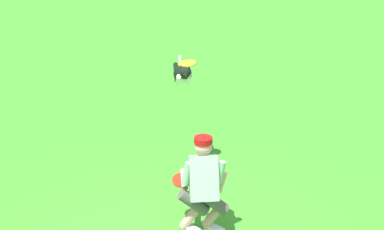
{
  "coord_description": "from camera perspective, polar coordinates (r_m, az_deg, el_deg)",
  "views": [
    {
      "loc": [
        -3.36,
        3.7,
        3.73
      ],
      "look_at": [
        0.78,
        -1.31,
        1.2
      ],
      "focal_mm": 48.29,
      "sensor_mm": 36.0,
      "label": 1
    }
  ],
  "objects": [
    {
      "name": "person",
      "position": [
        6.27,
        1.27,
        -7.72
      ],
      "size": [
        0.7,
        0.57,
        1.29
      ],
      "rotation": [
        0.0,
        0.0,
        -0.79
      ],
      "color": "silver",
      "rests_on": "ground_plane"
    },
    {
      "name": "dog",
      "position": [
        7.93,
        -1.03,
        4.57
      ],
      "size": [
        0.82,
        0.81,
        0.5
      ],
      "rotation": [
        0.0,
        0.0,
        2.36
      ],
      "color": "black"
    },
    {
      "name": "frisbee_flying",
      "position": [
        7.6,
        -0.52,
        5.71
      ],
      "size": [
        0.32,
        0.32,
        0.06
      ],
      "primitive_type": "cylinder",
      "rotation": [
        -0.14,
        -0.02,
        6.0
      ],
      "color": "yellow"
    },
    {
      "name": "frisbee_held",
      "position": [
        6.56,
        -1.12,
        -7.19
      ],
      "size": [
        0.32,
        0.31,
        0.12
      ],
      "primitive_type": "cylinder",
      "rotation": [
        0.14,
        0.25,
        2.84
      ],
      "color": "red",
      "rests_on": "person"
    }
  ]
}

